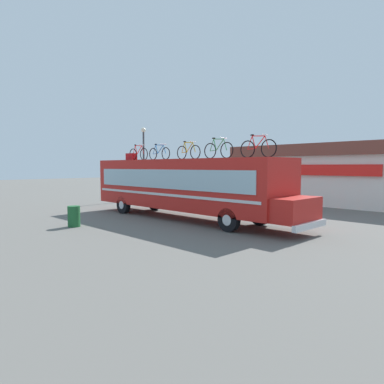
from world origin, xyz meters
TOP-DOWN VIEW (x-y plane):
  - ground_plane at (0.00, 0.00)m, footprint 120.00×120.00m
  - bus at (0.18, 0.00)m, footprint 12.77×2.56m
  - luggage_bag_1 at (-4.75, 0.26)m, footprint 0.68×0.38m
  - rooftop_bicycle_1 at (-3.99, 0.23)m, footprint 1.79×0.44m
  - rooftop_bicycle_2 at (-1.82, 0.03)m, footprint 1.74×0.44m
  - rooftop_bicycle_3 at (0.24, 0.23)m, footprint 1.67×0.44m
  - rooftop_bicycle_4 at (2.38, 0.03)m, footprint 1.72×0.44m
  - rooftop_bicycle_5 at (4.55, -0.01)m, footprint 1.76×0.44m
  - roadside_building at (2.49, 13.60)m, footprint 14.06×8.31m
  - trash_bin at (-1.56, -5.00)m, footprint 0.53×0.53m
  - street_lamp at (-9.24, 4.53)m, footprint 0.37×0.37m

SIDE VIEW (x-z plane):
  - ground_plane at x=0.00m, z-range 0.00..0.00m
  - trash_bin at x=-1.56m, z-range 0.00..0.91m
  - bus at x=0.18m, z-range 0.24..3.22m
  - roadside_building at x=2.49m, z-range 0.05..4.20m
  - luggage_bag_1 at x=-4.75m, z-range 2.98..3.42m
  - rooftop_bicycle_2 at x=-1.82m, z-range 2.91..3.80m
  - rooftop_bicycle_3 at x=0.24m, z-range 2.91..3.84m
  - rooftop_bicycle_1 at x=-3.99m, z-range 2.90..3.85m
  - rooftop_bicycle_4 at x=2.38m, z-range 2.90..3.87m
  - rooftop_bicycle_5 at x=4.55m, z-range 2.90..3.87m
  - street_lamp at x=-9.24m, z-range 0.76..6.42m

